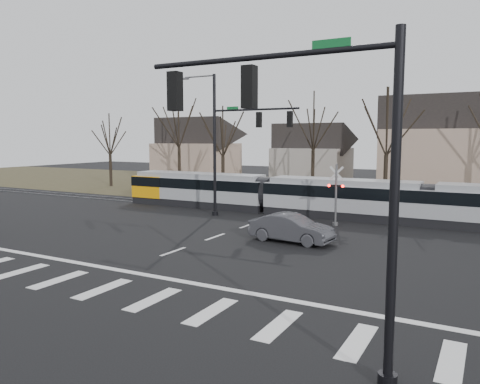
% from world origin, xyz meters
% --- Properties ---
extents(ground, '(140.00, 140.00, 0.00)m').
position_xyz_m(ground, '(0.00, 0.00, 0.00)').
color(ground, black).
extents(grass_verge, '(140.00, 28.00, 0.01)m').
position_xyz_m(grass_verge, '(0.00, 32.00, 0.01)').
color(grass_verge, '#38331E').
rests_on(grass_verge, ground).
extents(crosswalk, '(27.00, 2.60, 0.01)m').
position_xyz_m(crosswalk, '(0.00, -4.00, 0.01)').
color(crosswalk, silver).
rests_on(crosswalk, ground).
extents(stop_line, '(28.00, 0.35, 0.01)m').
position_xyz_m(stop_line, '(0.00, -1.80, 0.01)').
color(stop_line, silver).
rests_on(stop_line, ground).
extents(lane_dashes, '(0.18, 30.00, 0.01)m').
position_xyz_m(lane_dashes, '(0.00, 16.00, 0.01)').
color(lane_dashes, silver).
rests_on(lane_dashes, ground).
extents(rail_pair, '(90.00, 1.52, 0.06)m').
position_xyz_m(rail_pair, '(0.00, 15.80, 0.03)').
color(rail_pair, '#59595E').
rests_on(rail_pair, ground).
extents(tram, '(36.39, 2.70, 2.76)m').
position_xyz_m(tram, '(4.39, 16.00, 1.50)').
color(tram, gray).
rests_on(tram, ground).
extents(sedan, '(2.49, 4.95, 1.53)m').
position_xyz_m(sedan, '(4.34, 6.90, 0.77)').
color(sedan, '#3D3E43').
rests_on(sedan, ground).
extents(signal_pole_near_right, '(6.72, 0.44, 8.00)m').
position_xyz_m(signal_pole_near_right, '(10.11, -6.00, 5.17)').
color(signal_pole_near_right, black).
rests_on(signal_pole_near_right, ground).
extents(signal_pole_far, '(9.28, 0.44, 10.20)m').
position_xyz_m(signal_pole_far, '(-2.41, 12.50, 5.70)').
color(signal_pole_far, black).
rests_on(signal_pole_far, ground).
extents(rail_crossing_signal, '(1.08, 0.36, 4.00)m').
position_xyz_m(rail_crossing_signal, '(5.00, 12.79, 1.89)').
color(rail_crossing_signal, '#59595B').
rests_on(rail_crossing_signal, ground).
extents(tree_row, '(59.20, 7.20, 10.00)m').
position_xyz_m(tree_row, '(2.00, 26.00, 5.00)').
color(tree_row, black).
rests_on(tree_row, ground).
extents(house_a, '(9.72, 8.64, 8.60)m').
position_xyz_m(house_a, '(-20.00, 34.00, 4.46)').
color(house_a, gray).
rests_on(house_a, ground).
extents(house_b, '(8.64, 7.56, 7.65)m').
position_xyz_m(house_b, '(-5.00, 36.00, 3.97)').
color(house_b, gray).
rests_on(house_b, ground).
extents(house_c, '(10.80, 8.64, 10.10)m').
position_xyz_m(house_c, '(9.00, 33.00, 5.23)').
color(house_c, gray).
rests_on(house_c, ground).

